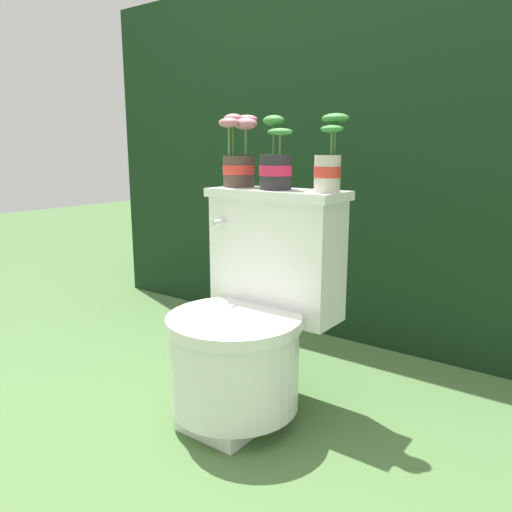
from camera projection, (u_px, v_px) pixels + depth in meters
ground_plane at (211, 416)px, 1.69m from camera, size 12.00×12.00×0.00m
hedge_backdrop at (373, 159)px, 2.48m from camera, size 2.93×0.67×1.68m
toilet at (251, 319)px, 1.67m from camera, size 0.49×0.55×0.75m
potted_plant_left at (239, 157)px, 1.79m from camera, size 0.14×0.14×0.26m
potted_plant_midleft at (276, 165)px, 1.67m from camera, size 0.13×0.11×0.25m
potted_plant_middle at (329, 163)px, 1.56m from camera, size 0.10×0.09×0.24m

